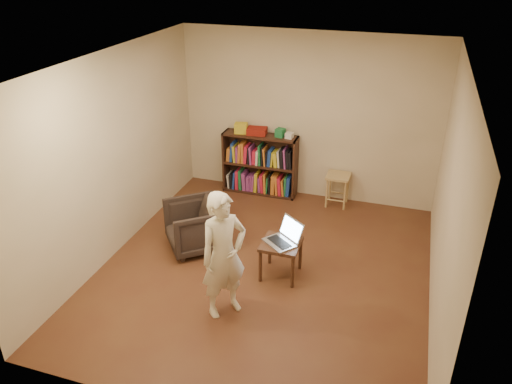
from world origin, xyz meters
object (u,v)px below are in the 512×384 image
(bookshelf, at_px, (260,167))
(side_table, at_px, (281,248))
(person, at_px, (224,255))
(laptop, at_px, (284,238))
(stool, at_px, (338,181))
(armchair, at_px, (195,226))

(bookshelf, height_order, side_table, bookshelf)
(bookshelf, bearing_deg, person, -80.02)
(bookshelf, bearing_deg, side_table, -66.28)
(person, bearing_deg, laptop, 12.70)
(bookshelf, height_order, stool, bookshelf)
(stool, xyz_separation_m, armchair, (-1.61, -1.80, -0.08))
(armchair, xyz_separation_m, laptop, (1.29, -0.23, 0.20))
(bookshelf, bearing_deg, armchair, -100.00)
(laptop, xyz_separation_m, person, (-0.44, -0.85, 0.20))
(bookshelf, xyz_separation_m, side_table, (0.93, -2.12, -0.05))
(stool, xyz_separation_m, person, (-0.76, -2.88, 0.32))
(bookshelf, bearing_deg, stool, -2.87)
(person, bearing_deg, stool, 25.10)
(armchair, distance_m, laptop, 1.32)
(bookshelf, xyz_separation_m, laptop, (0.96, -2.09, 0.09))
(armchair, bearing_deg, person, -0.96)
(stool, bearing_deg, bookshelf, 177.13)
(bookshelf, xyz_separation_m, stool, (1.28, -0.06, -0.03))
(armchair, height_order, laptop, laptop)
(side_table, bearing_deg, person, -116.42)
(stool, height_order, laptop, laptop)
(armchair, bearing_deg, laptop, 40.81)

